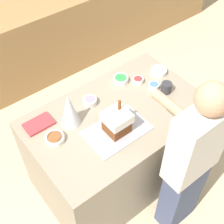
% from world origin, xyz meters
% --- Properties ---
extents(ground_plane, '(12.00, 12.00, 0.00)m').
position_xyz_m(ground_plane, '(0.00, 0.00, 0.00)').
color(ground_plane, '#C6B28E').
extents(back_cabinet_block, '(6.00, 0.60, 0.93)m').
position_xyz_m(back_cabinet_block, '(0.00, 1.81, 0.46)').
color(back_cabinet_block, '#9E7547').
rests_on(back_cabinet_block, ground_plane).
extents(kitchen_island, '(1.40, 0.88, 0.88)m').
position_xyz_m(kitchen_island, '(0.00, 0.00, 0.44)').
color(kitchen_island, gray).
rests_on(kitchen_island, ground_plane).
extents(baking_tray, '(0.47, 0.31, 0.01)m').
position_xyz_m(baking_tray, '(-0.11, -0.13, 0.88)').
color(baking_tray, '#9E9EA8').
rests_on(baking_tray, kitchen_island).
extents(gingerbread_house, '(0.18, 0.18, 0.26)m').
position_xyz_m(gingerbread_house, '(-0.11, -0.13, 0.98)').
color(gingerbread_house, brown).
rests_on(gingerbread_house, baking_tray).
extents(decorative_tree, '(0.15, 0.15, 0.28)m').
position_xyz_m(decorative_tree, '(-0.33, 0.15, 1.02)').
color(decorative_tree, silver).
rests_on(decorative_tree, kitchen_island).
extents(candy_bowl_center_rear, '(0.14, 0.14, 0.04)m').
position_xyz_m(candy_bowl_center_rear, '(-0.51, 0.08, 0.90)').
color(candy_bowl_center_rear, white).
rests_on(candy_bowl_center_rear, kitchen_island).
extents(candy_bowl_behind_tray, '(0.13, 0.13, 0.05)m').
position_xyz_m(candy_bowl_behind_tray, '(0.26, 0.27, 0.91)').
color(candy_bowl_behind_tray, silver).
rests_on(candy_bowl_behind_tray, kitchen_island).
extents(candy_bowl_near_tray_right, '(0.11, 0.11, 0.05)m').
position_xyz_m(candy_bowl_near_tray_right, '(-0.10, 0.22, 0.91)').
color(candy_bowl_near_tray_right, silver).
rests_on(candy_bowl_near_tray_right, kitchen_island).
extents(candy_bowl_near_tray_left, '(0.09, 0.09, 0.04)m').
position_xyz_m(candy_bowl_near_tray_left, '(0.36, 0.18, 0.90)').
color(candy_bowl_near_tray_left, silver).
rests_on(candy_bowl_near_tray_left, kitchen_island).
extents(candy_bowl_beside_tree, '(0.14, 0.14, 0.04)m').
position_xyz_m(candy_bowl_beside_tree, '(0.58, 0.15, 0.90)').
color(candy_bowl_beside_tree, white).
rests_on(candy_bowl_beside_tree, kitchen_island).
extents(candy_bowl_front_corner, '(0.09, 0.09, 0.04)m').
position_xyz_m(candy_bowl_front_corner, '(0.42, 0.04, 0.90)').
color(candy_bowl_front_corner, white).
rests_on(candy_bowl_front_corner, kitchen_island).
extents(cookbook, '(0.21, 0.14, 0.02)m').
position_xyz_m(cookbook, '(-0.53, 0.28, 0.89)').
color(cookbook, '#B23338').
rests_on(cookbook, kitchen_island).
extents(mug, '(0.09, 0.09, 0.09)m').
position_xyz_m(mug, '(0.47, -0.05, 0.93)').
color(mug, '#2D2D33').
rests_on(mug, kitchen_island).
extents(person, '(0.41, 0.51, 1.56)m').
position_xyz_m(person, '(0.14, -0.63, 0.81)').
color(person, '#424C6B').
rests_on(person, ground_plane).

